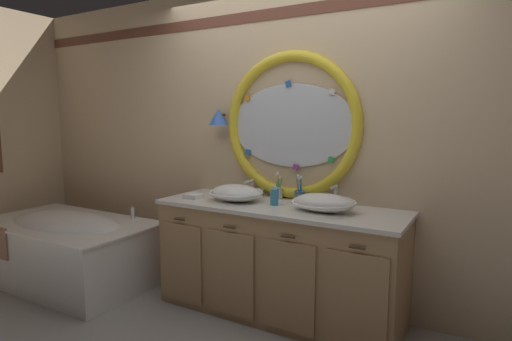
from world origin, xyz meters
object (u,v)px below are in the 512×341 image
Objects in this scene: sink_basin_left at (236,193)px; soap_dispenser at (274,197)px; toothbrush_holder_left at (278,191)px; folded_hand_towel at (193,196)px; bathtub at (67,245)px; sink_basin_right at (324,203)px; toothbrush_holder_right at (300,195)px.

soap_dispenser reaches higher than sink_basin_left.
folded_hand_towel is at bearing -152.32° from toothbrush_holder_left.
bathtub is 1.74m from sink_basin_left.
bathtub is 11.62× the size of folded_hand_towel.
sink_basin_right is 3.25× the size of folded_hand_towel.
toothbrush_holder_right is at bearing 141.10° from sink_basin_right.
toothbrush_holder_left is at bearing 177.25° from toothbrush_holder_right.
sink_basin_right reaches higher than folded_hand_towel.
toothbrush_holder_left is 1.02× the size of toothbrush_holder_right.
sink_basin_right is 0.37m from toothbrush_holder_right.
soap_dispenser is at bearing 2.79° from sink_basin_left.
sink_basin_right is 0.40m from soap_dispenser.
sink_basin_right is (0.73, -0.00, -0.00)m from sink_basin_left.
sink_basin_left is at bearing -152.50° from toothbrush_holder_right.
folded_hand_towel is at bearing -172.15° from soap_dispenser.
toothbrush_holder_right is (2.04, 0.61, 0.56)m from bathtub.
folded_hand_towel is (1.23, 0.30, 0.52)m from bathtub.
folded_hand_towel is (-1.09, -0.08, -0.05)m from sink_basin_right.
toothbrush_holder_right reaches higher than soap_dispenser.
folded_hand_towel is at bearing -158.86° from toothbrush_holder_right.
sink_basin_right is 1.10m from folded_hand_towel.
bathtub is 7.32× the size of toothbrush_holder_left.
toothbrush_holder_right reaches higher than folded_hand_towel.
toothbrush_holder_left reaches higher than toothbrush_holder_right.
toothbrush_holder_left is (0.25, 0.24, -0.01)m from sink_basin_left.
sink_basin_right is at bearing -38.90° from toothbrush_holder_right.
sink_basin_left is 3.07× the size of folded_hand_towel.
sink_basin_right is at bearing 4.16° from folded_hand_towel.
folded_hand_towel is at bearing -167.54° from sink_basin_left.
sink_basin_left is at bearing 12.46° from folded_hand_towel.
soap_dispenser is at bearing -117.01° from toothbrush_holder_right.
soap_dispenser is at bearing 177.64° from sink_basin_right.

